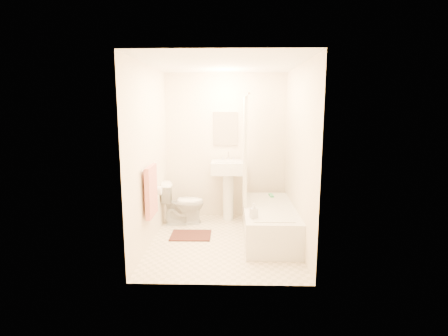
{
  "coord_description": "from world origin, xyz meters",
  "views": [
    {
      "loc": [
        0.13,
        -4.62,
        1.86
      ],
      "look_at": [
        0.0,
        0.25,
        1.0
      ],
      "focal_mm": 28.0,
      "sensor_mm": 36.0,
      "label": 1
    }
  ],
  "objects_px": {
    "bath_mat": "(191,235)",
    "soap_bottle": "(254,211)",
    "toilet": "(183,203)",
    "sink": "(228,188)",
    "bathtub": "(269,222)"
  },
  "relations": [
    {
      "from": "sink",
      "to": "bathtub",
      "type": "bearing_deg",
      "value": -52.83
    },
    {
      "from": "bath_mat",
      "to": "soap_bottle",
      "type": "xyz_separation_m",
      "value": [
        0.88,
        -0.55,
        0.55
      ]
    },
    {
      "from": "sink",
      "to": "toilet",
      "type": "bearing_deg",
      "value": -166.42
    },
    {
      "from": "bath_mat",
      "to": "soap_bottle",
      "type": "relative_size",
      "value": 2.95
    },
    {
      "from": "soap_bottle",
      "to": "toilet",
      "type": "bearing_deg",
      "value": 133.83
    },
    {
      "from": "sink",
      "to": "soap_bottle",
      "type": "relative_size",
      "value": 5.48
    },
    {
      "from": "toilet",
      "to": "soap_bottle",
      "type": "distance_m",
      "value": 1.56
    },
    {
      "from": "sink",
      "to": "bathtub",
      "type": "xyz_separation_m",
      "value": [
        0.59,
        -0.76,
        -0.31
      ]
    },
    {
      "from": "bath_mat",
      "to": "soap_bottle",
      "type": "bearing_deg",
      "value": -32.04
    },
    {
      "from": "bathtub",
      "to": "sink",
      "type": "bearing_deg",
      "value": 127.81
    },
    {
      "from": "bathtub",
      "to": "soap_bottle",
      "type": "distance_m",
      "value": 0.67
    },
    {
      "from": "toilet",
      "to": "bath_mat",
      "type": "xyz_separation_m",
      "value": [
        0.19,
        -0.57,
        -0.32
      ]
    },
    {
      "from": "sink",
      "to": "soap_bottle",
      "type": "bearing_deg",
      "value": -75.77
    },
    {
      "from": "toilet",
      "to": "bath_mat",
      "type": "bearing_deg",
      "value": -169.47
    },
    {
      "from": "bathtub",
      "to": "soap_bottle",
      "type": "relative_size",
      "value": 8.32
    }
  ]
}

